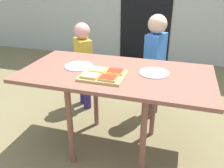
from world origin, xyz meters
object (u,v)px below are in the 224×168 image
object	(u,v)px
pizza_slice_near_left	(90,76)
child_right	(155,60)
dining_table	(116,80)
plate_white_right	(154,73)
cutting_board	(103,76)
pizza_slice_far_right	(115,71)
pizza_slice_far_left	(97,70)
pizza_slice_near_right	(109,78)
plate_white_left	(79,66)
child_left	(83,60)
garden_hose_coil	(64,56)

from	to	relation	value
pizza_slice_near_left	child_right	distance (m)	0.94
dining_table	plate_white_right	bearing A→B (deg)	9.98
cutting_board	pizza_slice_far_right	distance (m)	0.11
cutting_board	pizza_slice_far_left	world-z (taller)	pizza_slice_far_left
pizza_slice_near_right	plate_white_left	world-z (taller)	pizza_slice_near_right
pizza_slice_near_right	plate_white_right	bearing A→B (deg)	40.99
pizza_slice_near_left	plate_white_left	bearing A→B (deg)	130.89
child_left	child_right	bearing A→B (deg)	0.92
pizza_slice_near_right	child_left	distance (m)	1.04
plate_white_right	garden_hose_coil	xyz separation A→B (m)	(-1.98, 2.21, -0.74)
plate_white_right	plate_white_left	world-z (taller)	same
pizza_slice_near_left	garden_hose_coil	size ratio (longest dim) A/B	0.40
pizza_slice_far_left	child_right	size ratio (longest dim) A/B	0.12
cutting_board	plate_white_right	bearing A→B (deg)	27.22
pizza_slice_near_left	child_left	distance (m)	0.97
cutting_board	child_right	bearing A→B (deg)	69.46
pizza_slice_near_right	pizza_slice_far_left	xyz separation A→B (m)	(-0.14, 0.13, 0.00)
cutting_board	plate_white_right	distance (m)	0.41
pizza_slice_near_left	garden_hose_coil	xyz separation A→B (m)	(-1.54, 2.46, -0.77)
pizza_slice_near_left	pizza_slice_far_left	size ratio (longest dim) A/B	1.00
dining_table	pizza_slice_near_right	size ratio (longest dim) A/B	11.36
pizza_slice_near_right	dining_table	bearing A→B (deg)	90.93
child_right	plate_white_left	bearing A→B (deg)	-131.55
pizza_slice_far_right	plate_white_left	world-z (taller)	pizza_slice_far_right
pizza_slice_near_left	plate_white_right	world-z (taller)	pizza_slice_near_left
pizza_slice_near_right	child_left	size ratio (longest dim) A/B	0.13
pizza_slice_far_right	dining_table	bearing A→B (deg)	101.82
pizza_slice_near_left	child_right	size ratio (longest dim) A/B	0.12
cutting_board	pizza_slice_far_left	bearing A→B (deg)	137.21
pizza_slice_near_right	garden_hose_coil	xyz separation A→B (m)	(-1.69, 2.46, -0.77)
plate_white_left	child_left	size ratio (longest dim) A/B	0.24
plate_white_right	child_right	size ratio (longest dim) A/B	0.21
dining_table	pizza_slice_far_right	distance (m)	0.12
plate_white_left	pizza_slice_near_right	bearing A→B (deg)	-33.71
child_right	garden_hose_coil	xyz separation A→B (m)	(-1.92, 1.60, -0.65)
dining_table	plate_white_left	bearing A→B (deg)	176.53
cutting_board	pizza_slice_far_right	xyz separation A→B (m)	(0.08, 0.07, 0.02)
pizza_slice_near_right	plate_white_left	size ratio (longest dim) A/B	0.56
pizza_slice_near_left	pizza_slice_far_left	world-z (taller)	same
dining_table	pizza_slice_far_right	bearing A→B (deg)	-78.18
pizza_slice_far_left	cutting_board	bearing A→B (deg)	-42.79
child_left	child_right	size ratio (longest dim) A/B	0.89
pizza_slice_far_left	plate_white_left	distance (m)	0.22
dining_table	cutting_board	distance (m)	0.17
pizza_slice_far_right	child_right	world-z (taller)	child_right
dining_table	pizza_slice_near_left	size ratio (longest dim) A/B	11.38
pizza_slice_near_left	garden_hose_coil	world-z (taller)	pizza_slice_near_left
pizza_slice_near_left	pizza_slice_far_right	bearing A→B (deg)	40.65
pizza_slice_far_left	child_left	world-z (taller)	child_left
dining_table	garden_hose_coil	bearing A→B (deg)	126.73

